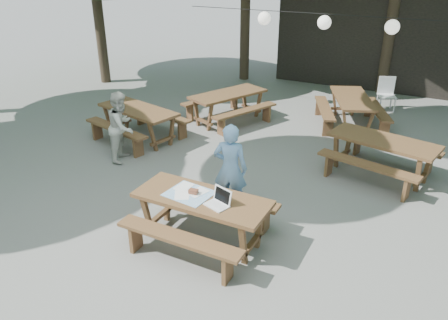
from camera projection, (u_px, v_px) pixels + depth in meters
ground at (218, 229)px, 6.89m from camera, size 80.00×80.00×0.00m
pavilion at (379, 38)px, 14.51m from camera, size 6.00×3.00×2.80m
main_picnic_table at (202, 218)px, 6.48m from camera, size 2.00×1.58×0.75m
picnic_table_nw at (139, 123)px, 10.09m from camera, size 2.22×1.99×0.75m
picnic_table_ne at (381, 157)px, 8.44m from camera, size 2.20×1.95×0.75m
picnic_table_far_w at (228, 107)px, 11.18m from camera, size 2.21×2.37×0.75m
picnic_table_far_e at (351, 111)px, 10.87m from camera, size 2.20×2.37×0.75m
woman at (230, 169)px, 7.11m from camera, size 0.63×0.49×1.54m
second_person at (122, 127)px, 8.95m from camera, size 0.74×0.84×1.46m
plastic_chair at (386, 101)px, 12.04m from camera, size 0.57×0.57×0.90m
laptop at (219, 201)px, 6.11m from camera, size 0.40×0.35×0.24m
tabletop_clutter at (190, 193)px, 6.41m from camera, size 0.71×0.62×0.08m
paper_lanterns at (325, 22)px, 10.75m from camera, size 9.00×0.34×0.38m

